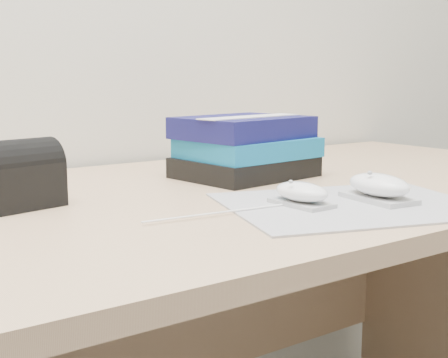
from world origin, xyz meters
TOP-DOWN VIEW (x-y plane):
  - desk at (0.00, 1.64)m, footprint 1.60×0.80m
  - mousepad at (0.04, 1.36)m, footprint 0.45×0.40m
  - mouse_rear at (-0.03, 1.39)m, footprint 0.06×0.10m
  - mouse_front at (0.09, 1.35)m, footprint 0.08×0.12m
  - usb_cable at (-0.16, 1.42)m, footprint 0.24×0.03m
  - book_stack at (0.08, 1.67)m, footprint 0.26×0.22m
  - pouch at (-0.38, 1.64)m, footprint 0.13×0.10m

SIDE VIEW (x-z plane):
  - desk at x=0.00m, z-range 0.13..0.86m
  - mousepad at x=0.04m, z-range 0.73..0.73m
  - usb_cable at x=-0.16m, z-range 0.73..0.74m
  - mouse_rear at x=-0.03m, z-range 0.73..0.77m
  - mouse_front at x=0.09m, z-range 0.73..0.78m
  - pouch at x=-0.38m, z-range 0.73..0.83m
  - book_stack at x=0.08m, z-range 0.73..0.85m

